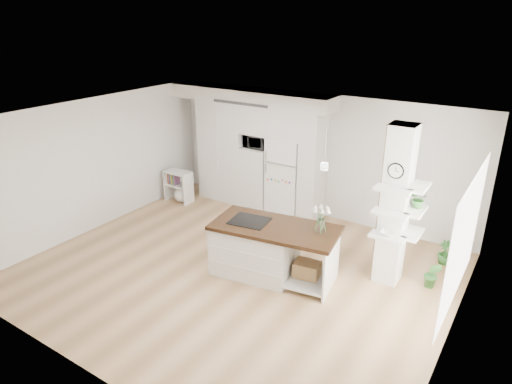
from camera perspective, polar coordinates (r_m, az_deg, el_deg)
floor at (r=8.18m, az=-2.47°, el=-9.83°), size 7.00×6.00×0.01m
room at (r=7.38m, az=-2.70°, el=2.55°), size 7.04×6.04×2.72m
cabinet_wall at (r=10.37m, az=-0.54°, el=6.22°), size 4.00×0.71×2.70m
refrigerator at (r=10.11m, az=3.88°, el=2.01°), size 0.78×0.69×1.75m
column at (r=7.57m, az=17.40°, el=-2.06°), size 0.69×0.90×2.70m
window at (r=6.58m, az=24.61°, el=-5.36°), size 0.00×2.40×2.40m
pendant_light at (r=6.62m, az=10.07°, el=2.39°), size 0.12×0.12×0.10m
kitchen_island at (r=7.89m, az=0.72°, el=-6.94°), size 2.24×1.32×1.52m
bookshelf at (r=11.02m, az=-9.52°, el=0.41°), size 0.64×0.38×0.75m
floor_plant_a at (r=8.14m, az=21.20°, el=-9.60°), size 0.27×0.22×0.49m
floor_plant_b at (r=8.96m, az=22.56°, el=-7.00°), size 0.28×0.28×0.44m
microwave at (r=10.22m, az=0.13°, el=6.37°), size 0.54×0.37×0.30m
shelf_plant at (r=7.60m, az=19.72°, el=-0.82°), size 0.27×0.23×0.30m
decor_bowl at (r=7.53m, az=16.03°, el=-4.97°), size 0.22×0.22×0.05m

